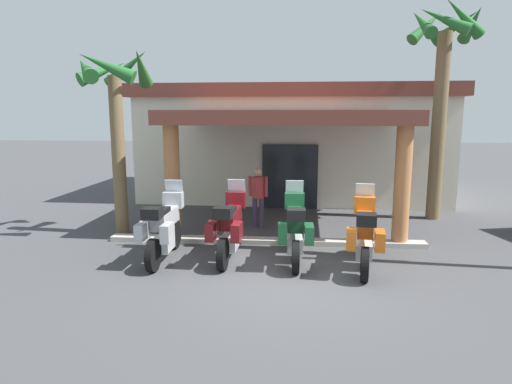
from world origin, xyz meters
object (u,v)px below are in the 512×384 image
Objects in this scene: motel_building at (293,140)px; palm_tree_near_portico at (443,70)px; motorcycle_maroon at (230,227)px; palm_tree_roadside at (115,99)px; motorcycle_orange at (364,235)px; pedestrian at (258,193)px; motorcycle_green at (295,229)px; motorcycle_silver at (164,228)px.

palm_tree_near_portico is at bearing -41.65° from motel_building.
palm_tree_roadside is (-3.11, 1.83, 2.74)m from motorcycle_maroon.
motorcycle_orange is at bearing -94.70° from motorcycle_maroon.
pedestrian is 0.34× the size of palm_tree_roadside.
motorcycle_green is 1.34× the size of pedestrian.
motorcycle_green is at bearing -22.62° from palm_tree_roadside.
motorcycle_maroon is 1.00× the size of motorcycle_orange.
motel_building is at bearing -6.30° from motorcycle_maroon.
motorcycle_silver is 4.18m from motorcycle_orange.
palm_tree_roadside is (-5.89, 2.20, 2.74)m from motorcycle_orange.
palm_tree_near_portico is (4.19, -3.95, 2.20)m from motel_building.
motorcycle_silver is at bearing -27.58° from pedestrian.
motorcycle_orange is 0.36× the size of palm_tree_near_portico.
palm_tree_roadside is (-4.43, -6.26, 1.36)m from motel_building.
pedestrian is at bearing -98.12° from motel_building.
motorcycle_maroon is at bearing -30.45° from palm_tree_roadside.
palm_tree_roadside is (-4.50, 1.87, 2.74)m from motorcycle_green.
motel_building is at bearing -17.22° from motorcycle_silver.
motel_building is at bearing 17.27° from motorcycle_orange.
pedestrian reaches higher than motorcycle_green.
motorcycle_silver is 8.90m from palm_tree_near_portico.
palm_tree_near_portico is at bearing 109.63° from pedestrian.
palm_tree_near_portico is at bearing -50.07° from motorcycle_maroon.
motorcycle_orange is (2.78, -0.38, 0.00)m from motorcycle_maroon.
pedestrian is at bearing 18.62° from motorcycle_green.
motorcycle_maroon is 0.36× the size of palm_tree_near_portico.
motorcycle_orange is 6.86m from palm_tree_roadside.
motorcycle_green is 1.43m from motorcycle_orange.
pedestrian is 4.39m from palm_tree_roadside.
palm_tree_near_portico reaches higher than motel_building.
motorcycle_orange is 0.46× the size of palm_tree_roadside.
motorcycle_orange is at bearing -91.72° from motorcycle_silver.
palm_tree_near_portico is (5.51, 4.14, 3.58)m from motorcycle_maroon.
motel_building is 5.05× the size of motorcycle_orange.
motel_building is 5.56m from pedestrian.
motorcycle_maroon is (1.39, 0.18, 0.00)m from motorcycle_silver.
motorcycle_maroon is 7.77m from palm_tree_near_portico.
motorcycle_green is (1.39, -0.05, 0.00)m from motorcycle_maroon.
pedestrian is at bearing -5.37° from motorcycle_maroon.
motorcycle_orange is 3.92m from pedestrian.
palm_tree_near_portico is at bearing 15.05° from palm_tree_roadside.
palm_tree_roadside reaches higher than motorcycle_orange.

